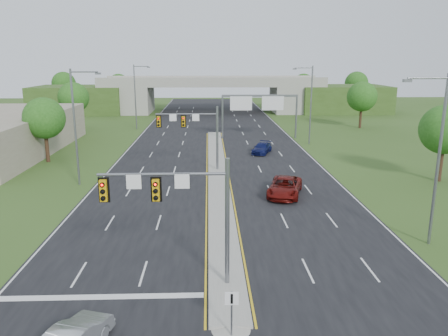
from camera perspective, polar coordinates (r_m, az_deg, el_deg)
name	(u,v)px	position (r m, az deg, el deg)	size (l,w,h in m)	color
ground	(227,285)	(24.25, 0.41, -15.07)	(240.00, 240.00, 0.00)	#324E1B
road	(216,152)	(57.41, -1.08, 2.13)	(24.00, 160.00, 0.02)	black
median	(218,174)	(45.71, -0.82, -0.84)	(2.00, 54.00, 0.16)	gray
median_nose	(231,328)	(20.79, 0.91, -20.17)	(2.00, 2.00, 0.16)	gray
lane_markings	(212,162)	(51.46, -1.63, 0.75)	(23.72, 160.00, 0.01)	gold
signal_mast_near	(183,203)	(22.30, -5.40, -4.51)	(6.62, 0.60, 7.00)	slate
signal_mast_far	(196,128)	(46.67, -3.68, 5.24)	(6.62, 0.60, 7.00)	slate
keep_right_sign	(232,306)	(19.58, 1.01, -17.60)	(0.60, 0.13, 2.20)	slate
sign_gantry	(259,104)	(66.86, 4.55, 8.30)	(11.58, 0.44, 6.67)	slate
overpass	(212,97)	(101.52, -1.53, 9.30)	(80.00, 14.00, 8.10)	gray
lightpole_l_mid	(77,122)	(43.38, -18.69, 5.72)	(2.85, 0.25, 11.00)	slate
lightpole_l_far	(136,94)	(77.39, -11.39, 9.48)	(2.85, 0.25, 11.00)	slate
lightpole_r_near	(436,153)	(30.33, 25.98, 1.77)	(2.85, 0.25, 11.00)	slate
lightpole_r_far	(310,101)	(63.07, 11.12, 8.54)	(2.85, 0.25, 11.00)	slate
tree_l_near	(44,118)	(55.02, -22.44, 6.02)	(4.80, 4.80, 7.60)	#382316
tree_l_mid	(74,98)	(79.85, -19.06, 8.70)	(5.20, 5.20, 8.12)	#382316
tree_r_near	(445,130)	(47.59, 26.87, 4.49)	(4.80, 4.80, 7.60)	#382316
tree_r_mid	(362,97)	(81.05, 17.59, 8.87)	(5.20, 5.20, 8.12)	#382316
tree_back_a	(64,84)	(121.15, -20.20, 10.30)	(6.00, 6.00, 8.85)	#382316
tree_back_b	(119,85)	(117.64, -13.58, 10.51)	(5.60, 5.60, 8.32)	#382316
tree_back_c	(303,84)	(118.02, 10.34, 10.68)	(5.60, 5.60, 8.32)	#382316
tree_back_d	(356,83)	(121.73, 16.91, 10.56)	(6.00, 6.00, 8.85)	#382316
car_far_a	(285,187)	(39.09, 7.95, -2.45)	(2.65, 5.74, 1.60)	#5A0C09
car_far_b	(262,148)	(56.64, 4.97, 2.61)	(1.86, 4.58, 1.33)	#0B1143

